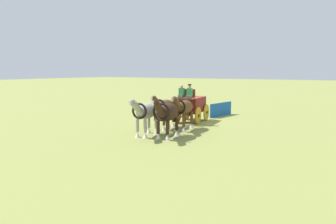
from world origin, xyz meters
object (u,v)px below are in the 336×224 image
object	(u,v)px
draft_horse_rear_off	(164,108)
draft_horse_lead_off	(146,112)
show_wagon	(192,105)
draft_horse_rear_near	(183,108)
draft_horse_lead_near	(167,113)

from	to	relation	value
draft_horse_rear_off	draft_horse_lead_off	xyz separation A→B (m)	(2.57, 0.38, -0.01)
show_wagon	draft_horse_rear_off	world-z (taller)	show_wagon
draft_horse_rear_off	draft_horse_rear_near	bearing A→B (deg)	98.56
draft_horse_rear_near	draft_horse_lead_near	xyz separation A→B (m)	(2.55, 0.38, 0.01)
draft_horse_lead_off	draft_horse_rear_near	bearing A→B (deg)	161.90
draft_horse_rear_off	draft_horse_lead_near	bearing A→B (deg)	35.24
draft_horse_rear_off	draft_horse_lead_off	world-z (taller)	draft_horse_rear_off
draft_horse_lead_off	draft_horse_lead_near	bearing A→B (deg)	99.23
draft_horse_lead_near	draft_horse_lead_off	size ratio (longest dim) A/B	0.97
draft_horse_rear_near	draft_horse_lead_off	xyz separation A→B (m)	(2.76, -0.90, -0.01)
draft_horse_lead_near	draft_horse_lead_off	distance (m)	1.30
draft_horse_rear_off	draft_horse_lead_off	bearing A→B (deg)	8.48
draft_horse_rear_near	draft_horse_lead_off	size ratio (longest dim) A/B	1.02
draft_horse_rear_off	draft_horse_lead_off	distance (m)	2.60
show_wagon	draft_horse_rear_off	distance (m)	3.46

